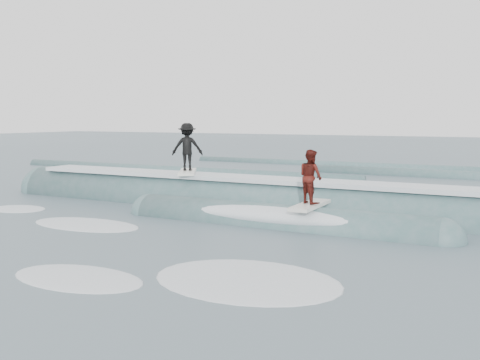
% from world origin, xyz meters
% --- Properties ---
extents(ground, '(160.00, 160.00, 0.00)m').
position_xyz_m(ground, '(0.00, 0.00, 0.00)').
color(ground, '#435561').
rests_on(ground, ground).
extents(breaking_wave, '(21.47, 3.81, 2.07)m').
position_xyz_m(breaking_wave, '(0.37, 4.51, 0.05)').
color(breaking_wave, '#385E5E').
rests_on(breaking_wave, ground).
extents(surfer_black, '(1.45, 2.02, 1.80)m').
position_xyz_m(surfer_black, '(-2.64, 4.97, 1.98)').
color(surfer_black, white).
rests_on(surfer_black, ground).
extents(surfer_red, '(0.93, 2.01, 1.61)m').
position_xyz_m(surfer_red, '(2.81, 2.77, 1.35)').
color(surfer_red, silver).
rests_on(surfer_red, ground).
extents(whitewater, '(13.36, 6.66, 0.10)m').
position_xyz_m(whitewater, '(-0.54, -1.38, 0.00)').
color(whitewater, white).
rests_on(whitewater, ground).
extents(far_swells, '(39.91, 8.65, 0.80)m').
position_xyz_m(far_swells, '(0.21, 17.65, 0.00)').
color(far_swells, '#385E5E').
rests_on(far_swells, ground).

